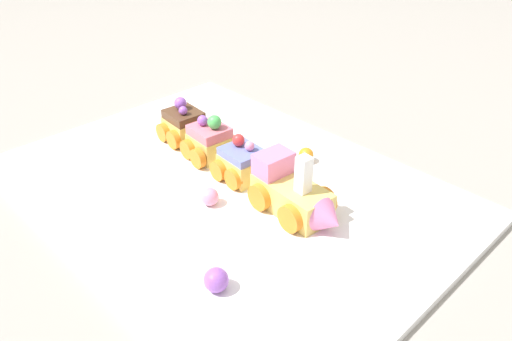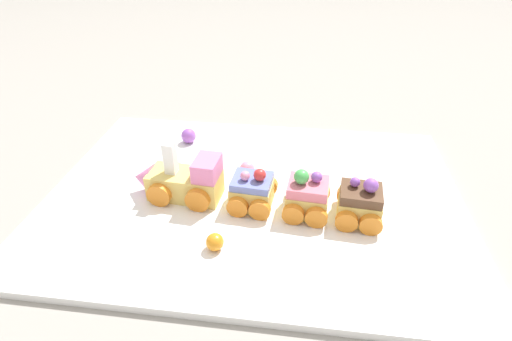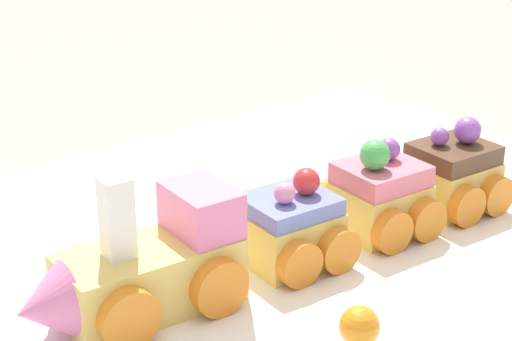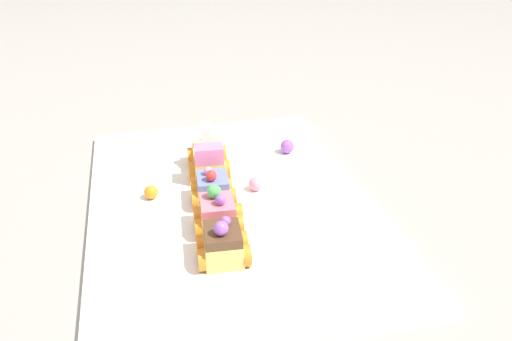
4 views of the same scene
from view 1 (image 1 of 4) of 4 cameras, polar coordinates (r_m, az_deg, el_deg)
The scene contains 9 objects.
ground_plane at distance 0.73m, azimuth -3.20°, elevation -2.44°, with size 10.00×10.00×0.00m, color gray.
display_board at distance 0.73m, azimuth -3.21°, elevation -2.05°, with size 0.64×0.47×0.01m, color white.
cake_train_locomotive at distance 0.65m, azimuth 4.54°, elevation -2.93°, with size 0.14×0.08×0.09m.
cake_car_blueberry at distance 0.73m, azimuth -1.64°, elevation 0.83°, with size 0.07×0.08×0.07m.
cake_car_strawberry at distance 0.78m, azimuth -5.28°, elevation 3.33°, with size 0.07×0.08×0.07m.
cake_car_chocolate at distance 0.84m, azimuth -8.22°, elevation 5.14°, with size 0.07×0.08×0.07m.
gumball_purple at distance 0.55m, azimuth -4.58°, elevation -12.35°, with size 0.03×0.03×0.03m, color #9956C6.
gumball_pink at distance 0.68m, azimuth -5.31°, elevation -3.00°, with size 0.03×0.03×0.03m, color pink.
gumball_orange at distance 0.78m, azimuth 5.73°, elevation 1.77°, with size 0.02×0.02×0.02m, color orange.
Camera 1 is at (0.46, -0.39, 0.41)m, focal length 35.00 mm.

